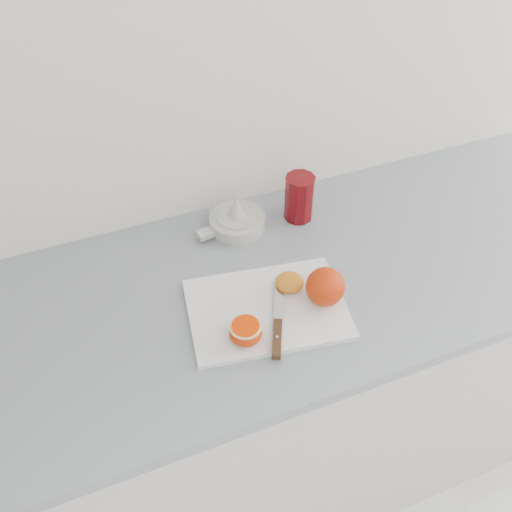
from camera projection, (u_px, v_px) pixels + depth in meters
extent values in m
cube|color=white|center=(257.00, 21.00, 1.19)|extent=(4.00, 0.04, 2.70)
cube|color=silver|center=(286.00, 387.00, 1.62)|extent=(2.41, 0.60, 0.86)
cube|color=gray|center=(293.00, 278.00, 1.31)|extent=(2.47, 0.64, 0.03)
cube|color=white|center=(267.00, 309.00, 1.22)|extent=(0.37, 0.29, 0.01)
sphere|color=red|center=(325.00, 287.00, 1.20)|extent=(0.08, 0.08, 0.08)
ellipsoid|color=red|center=(246.00, 333.00, 1.14)|extent=(0.07, 0.07, 0.04)
cylinder|color=#F9E099|center=(245.00, 327.00, 1.13)|extent=(0.07, 0.07, 0.00)
cylinder|color=#F93C00|center=(245.00, 326.00, 1.12)|extent=(0.06, 0.06, 0.00)
ellipsoid|color=orange|center=(290.00, 282.00, 1.25)|extent=(0.06, 0.06, 0.03)
cylinder|color=gold|center=(290.00, 280.00, 1.24)|extent=(0.05, 0.05, 0.00)
cube|color=#452716|center=(277.00, 339.00, 1.14)|extent=(0.06, 0.09, 0.01)
cube|color=#B7B7BC|center=(279.00, 298.00, 1.22)|extent=(0.07, 0.12, 0.00)
cylinder|color=#B7B7BC|center=(277.00, 339.00, 1.14)|extent=(0.01, 0.01, 0.01)
cylinder|color=silver|center=(237.00, 222.00, 1.41)|extent=(0.14, 0.14, 0.03)
cylinder|color=silver|center=(237.00, 216.00, 1.39)|extent=(0.10, 0.10, 0.01)
cone|color=silver|center=(237.00, 206.00, 1.37)|extent=(0.05, 0.05, 0.05)
cube|color=silver|center=(207.00, 233.00, 1.37)|extent=(0.05, 0.04, 0.01)
ellipsoid|color=#D24400|center=(243.00, 214.00, 1.39)|extent=(0.01, 0.01, 0.00)
ellipsoid|color=#D24400|center=(230.00, 213.00, 1.39)|extent=(0.01, 0.01, 0.00)
ellipsoid|color=#D24400|center=(239.00, 218.00, 1.38)|extent=(0.01, 0.01, 0.00)
ellipsoid|color=#D24400|center=(242.00, 210.00, 1.40)|extent=(0.01, 0.01, 0.00)
cylinder|color=#64080D|center=(299.00, 198.00, 1.41)|extent=(0.07, 0.07, 0.12)
cylinder|color=orange|center=(298.00, 212.00, 1.44)|extent=(0.06, 0.06, 0.02)
cylinder|color=#64080D|center=(301.00, 178.00, 1.37)|extent=(0.07, 0.07, 0.00)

